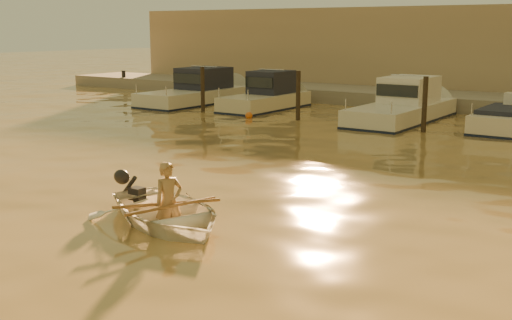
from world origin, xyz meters
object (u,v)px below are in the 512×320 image
Objects in this scene: dinghy at (167,212)px; moored_boat_3 at (507,124)px; moored_boat_1 at (265,96)px; moored_boat_0 at (196,91)px; person at (169,202)px; moored_boat_2 at (402,106)px.

moored_boat_3 is at bearing 13.73° from dinghy.
moored_boat_0 is at bearing 180.00° from moored_boat_1.
moored_boat_0 reaches higher than person.
dinghy is 15.88m from moored_boat_2.
moored_boat_2 reaches higher than dinghy.
person is at bearing -83.62° from moored_boat_2.
person is 0.29× the size of moored_boat_3.
person is at bearing -61.91° from moored_boat_1.
moored_boat_0 is 10.84m from moored_boat_2.
dinghy is at bearing -51.60° from moored_boat_0.
moored_boat_0 is at bearing 180.00° from moored_boat_2.
moored_boat_1 reaches higher than dinghy.
person is 20.24m from moored_boat_0.
moored_boat_3 reaches higher than dinghy.
moored_boat_2 is at bearing 28.82° from person.
moored_boat_1 is at bearing 50.54° from person.
moored_boat_2 is at bearing 0.00° from moored_boat_1.
moored_boat_0 and moored_boat_2 have the same top height.
dinghy is 0.45× the size of moored_boat_2.
moored_boat_1 is at bearing 50.33° from dinghy.
moored_boat_3 is (4.10, 0.00, -0.40)m from moored_boat_2.
moored_boat_3 is at bearing 0.00° from moored_boat_1.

